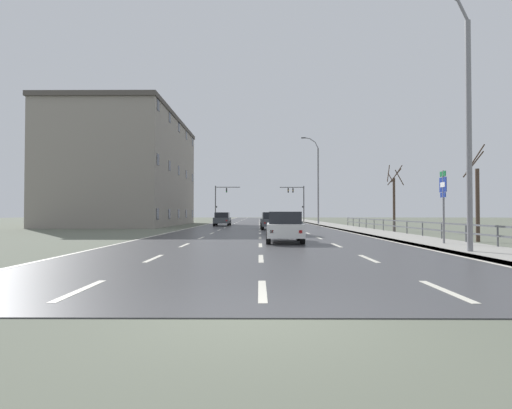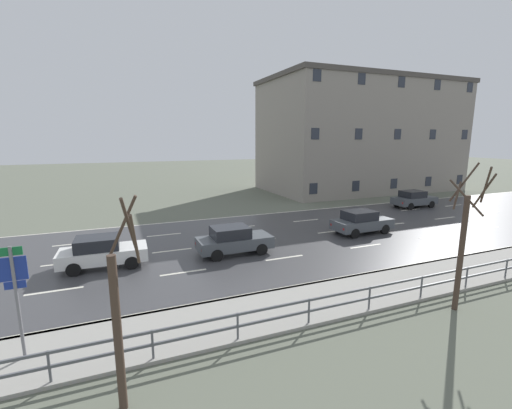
% 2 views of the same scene
% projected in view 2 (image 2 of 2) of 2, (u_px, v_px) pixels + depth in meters
% --- Properties ---
extents(ground_plane, '(160.00, 160.00, 0.12)m').
position_uv_depth(ground_plane, '(511.00, 211.00, 30.60)').
color(ground_plane, '#5B6051').
extents(guardrail, '(0.07, 33.39, 1.00)m').
position_uv_depth(guardrail, '(341.00, 300.00, 12.09)').
color(guardrail, '#515459').
rests_on(guardrail, ground).
extents(highway_sign, '(0.09, 0.68, 3.46)m').
position_uv_depth(highway_sign, '(16.00, 289.00, 9.49)').
color(highway_sign, slate).
rests_on(highway_sign, ground).
extents(car_mid_centre, '(1.94, 4.16, 1.57)m').
position_uv_depth(car_mid_centre, '(361.00, 222.00, 23.07)').
color(car_mid_centre, '#474C51').
rests_on(car_mid_centre, ground).
extents(car_far_left, '(1.87, 4.12, 1.57)m').
position_uv_depth(car_far_left, '(234.00, 240.00, 18.94)').
color(car_far_left, '#474C51').
rests_on(car_far_left, ground).
extents(car_far_right, '(1.85, 4.10, 1.57)m').
position_uv_depth(car_far_right, '(414.00, 199.00, 31.76)').
color(car_far_right, '#474C51').
rests_on(car_far_right, ground).
extents(car_near_right, '(1.93, 4.15, 1.57)m').
position_uv_depth(car_near_right, '(102.00, 252.00, 16.97)').
color(car_near_right, silver).
rests_on(car_near_right, ground).
extents(brick_building, '(12.70, 23.48, 13.23)m').
position_uv_depth(brick_building, '(360.00, 136.00, 42.60)').
color(brick_building, gray).
rests_on(brick_building, ground).
extents(bare_tree_near, '(1.22, 0.74, 5.17)m').
position_uv_depth(bare_tree_near, '(119.00, 321.00, 7.78)').
color(bare_tree_near, '#423328').
rests_on(bare_tree_near, ground).
extents(bare_tree_mid, '(1.38, 1.57, 5.49)m').
position_uv_depth(bare_tree_mid, '(463.00, 243.00, 12.40)').
color(bare_tree_mid, '#423328').
rests_on(bare_tree_mid, ground).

